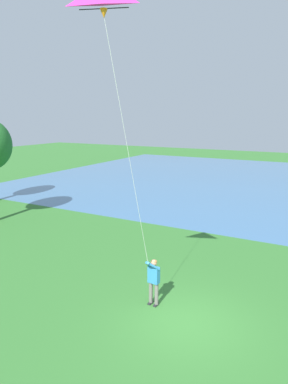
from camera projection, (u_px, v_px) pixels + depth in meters
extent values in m
plane|color=#33702D|center=(187.00, 323.00, 11.29)|extent=(120.00, 120.00, 0.00)
cube|color=teal|center=(246.00, 181.00, 36.29)|extent=(36.00, 44.00, 0.01)
cube|color=#232328|center=(156.00, 305.00, 12.34)|extent=(0.25, 0.13, 0.06)
cylinder|color=slate|center=(156.00, 294.00, 12.26)|extent=(0.14, 0.14, 0.82)
cube|color=#232328|center=(150.00, 303.00, 12.47)|extent=(0.25, 0.13, 0.06)
cylinder|color=slate|center=(151.00, 292.00, 12.39)|extent=(0.14, 0.14, 0.82)
cube|color=teal|center=(154.00, 275.00, 12.18)|extent=(0.25, 0.42, 0.60)
sphere|color=tan|center=(154.00, 263.00, 12.08)|extent=(0.22, 0.22, 0.22)
ellipsoid|color=olive|center=(154.00, 262.00, 12.08)|extent=(0.24, 0.24, 0.13)
cylinder|color=teal|center=(153.00, 266.00, 11.85)|extent=(0.51, 0.38, 0.43)
cylinder|color=teal|center=(148.00, 265.00, 11.95)|extent=(0.54, 0.31, 0.43)
sphere|color=tan|center=(148.00, 263.00, 11.74)|extent=(0.10, 0.10, 0.10)
cone|color=orange|center=(104.00, 13.00, 8.47)|extent=(0.26, 0.26, 0.22)
cylinder|color=black|center=(104.00, 9.00, 8.45)|extent=(0.46, 1.19, 0.02)
cylinder|color=silver|center=(130.00, 159.00, 10.11)|extent=(2.06, 0.18, 7.36)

